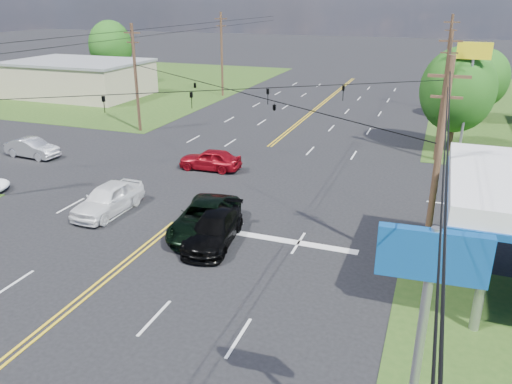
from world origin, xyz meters
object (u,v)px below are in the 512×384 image
at_px(pickup_white, 108,199).
at_px(pole_right_far, 447,62).
at_px(pole_ne, 443,95).
at_px(tree_right_a, 458,90).
at_px(pole_left_far, 222,54).
at_px(tree_far_l, 111,46).
at_px(sedan_silver, 32,148).
at_px(tree_right_b, 483,78).
at_px(pole_nw, 136,77).
at_px(suv_black, 214,229).
at_px(pole_se, 436,170).
at_px(polesign_se, 426,300).
at_px(pickup_dkgreen, 205,218).
at_px(retail_nw, 79,79).

bearing_deg(pickup_white, pole_right_far, 66.11).
xyz_separation_m(pole_ne, tree_right_a, (1.00, 3.00, -0.05)).
bearing_deg(pole_left_far, tree_far_l, 168.11).
bearing_deg(sedan_silver, tree_right_b, -49.14).
xyz_separation_m(pole_nw, suv_black, (16.00, -18.43, -4.17)).
xyz_separation_m(pole_se, pole_nw, (-26.00, 18.00, 0.00)).
bearing_deg(polesign_se, pole_se, 90.00).
distance_m(pole_se, pole_ne, 18.00).
xyz_separation_m(pickup_dkgreen, sedan_silver, (-18.32, 7.50, -0.08)).
bearing_deg(pickup_dkgreen, pole_left_far, 104.67).
bearing_deg(pole_se, pickup_dkgreen, 177.38).
bearing_deg(pole_ne, tree_right_b, 76.87).
xyz_separation_m(pole_left_far, pickup_white, (8.74, -36.00, -4.32)).
xyz_separation_m(tree_right_a, tree_far_l, (-46.00, 20.00, 0.33)).
height_order(tree_right_b, pickup_dkgreen, tree_right_b).
bearing_deg(pickup_dkgreen, pole_se, -10.38).
bearing_deg(pole_ne, pole_right_far, 90.00).
xyz_separation_m(pole_se, tree_far_l, (-45.00, 41.00, 0.28)).
relative_size(tree_right_a, polesign_se, 1.11).
height_order(retail_nw, pole_ne, pole_ne).
relative_size(pole_se, polesign_se, 1.29).
distance_m(pole_nw, pickup_white, 19.54).
bearing_deg(pole_right_far, pole_nw, -143.84).
distance_m(pole_left_far, polesign_se, 54.95).
xyz_separation_m(tree_right_b, suv_black, (-13.50, -33.43, -3.47)).
bearing_deg(pole_nw, pole_ne, 0.00).
distance_m(pole_se, pole_left_far, 45.22).
distance_m(retail_nw, pole_nw, 21.60).
relative_size(pickup_white, polesign_se, 0.68).
relative_size(pole_ne, pole_right_far, 0.95).
bearing_deg(pole_left_far, tree_right_a, -30.65).
relative_size(pole_nw, pole_right_far, 0.95).
height_order(retail_nw, tree_right_b, tree_right_b).
bearing_deg(pole_ne, pole_left_far, 143.84).
distance_m(tree_far_l, suv_black, 54.42).
distance_m(tree_right_b, pickup_dkgreen, 35.72).
distance_m(pole_se, suv_black, 10.84).
bearing_deg(tree_right_a, pole_se, -92.73).
xyz_separation_m(pole_nw, sedan_silver, (-3.25, -10.00, -4.19)).
bearing_deg(polesign_se, pole_ne, 90.00).
relative_size(pole_ne, tree_right_a, 1.16).
relative_size(pole_ne, suv_black, 1.84).
relative_size(pole_ne, pole_left_far, 0.95).
relative_size(pole_se, pole_nw, 1.00).
bearing_deg(tree_right_a, pole_left_far, 149.35).
bearing_deg(polesign_se, tree_right_a, 88.23).
xyz_separation_m(retail_nw, tree_far_l, (-2.00, 10.00, 3.19)).
relative_size(tree_far_l, polesign_se, 1.18).
bearing_deg(retail_nw, pole_se, -35.79).
bearing_deg(tree_right_a, suv_black, -117.17).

